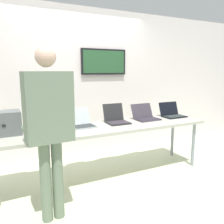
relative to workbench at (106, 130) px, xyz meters
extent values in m
cube|color=beige|center=(0.00, 0.00, -0.73)|extent=(8.00, 8.00, 0.04)
cube|color=silver|center=(0.00, 1.13, 0.60)|extent=(8.00, 0.06, 2.61)
cube|color=black|center=(0.45, 1.08, 0.97)|extent=(0.87, 0.05, 0.46)
cube|color=#285230|center=(0.45, 1.06, 0.97)|extent=(0.81, 0.02, 0.40)
cube|color=#B2B0A2|center=(0.00, 0.00, 0.03)|extent=(3.07, 0.70, 0.04)
cylinder|color=gray|center=(1.43, -0.25, -0.35)|extent=(0.05, 0.05, 0.72)
cylinder|color=gray|center=(1.43, 0.25, -0.35)|extent=(0.05, 0.05, 0.72)
cube|color=#5A605F|center=(-1.29, 0.15, 0.19)|extent=(0.39, 0.29, 0.29)
cube|color=black|center=(-1.29, 0.00, 0.19)|extent=(0.04, 0.01, 0.03)
cube|color=#ACADB3|center=(-0.83, 0.04, 0.06)|extent=(0.33, 0.25, 0.02)
cube|color=#282630|center=(-0.83, 0.03, 0.07)|extent=(0.30, 0.20, 0.00)
cube|color=#ACADB3|center=(-0.84, 0.17, 0.18)|extent=(0.31, 0.07, 0.22)
cube|color=black|center=(-0.84, 0.18, 0.18)|extent=(0.29, 0.06, 0.19)
cube|color=#ACB5B6|center=(-0.30, 0.07, 0.06)|extent=(0.33, 0.27, 0.02)
cube|color=#2B3031|center=(-0.30, 0.06, 0.07)|extent=(0.30, 0.22, 0.00)
cube|color=#ACB5B6|center=(-0.31, 0.25, 0.18)|extent=(0.32, 0.14, 0.23)
cube|color=silver|center=(-0.31, 0.25, 0.18)|extent=(0.29, 0.12, 0.20)
cube|color=#252626|center=(0.23, 0.07, 0.06)|extent=(0.33, 0.27, 0.02)
cube|color=#332D36|center=(0.23, 0.06, 0.07)|extent=(0.30, 0.22, 0.00)
cube|color=#252626|center=(0.24, 0.24, 0.19)|extent=(0.32, 0.09, 0.25)
cube|color=navy|center=(0.24, 0.24, 0.19)|extent=(0.30, 0.08, 0.22)
cube|color=#3B353F|center=(0.76, 0.07, 0.06)|extent=(0.39, 0.25, 0.02)
cube|color=#2D2832|center=(0.76, 0.06, 0.07)|extent=(0.36, 0.20, 0.00)
cube|color=#3B353F|center=(0.76, 0.24, 0.18)|extent=(0.38, 0.12, 0.22)
cube|color=white|center=(0.76, 0.24, 0.17)|extent=(0.35, 0.10, 0.19)
cube|color=black|center=(1.29, 0.07, 0.06)|extent=(0.38, 0.23, 0.02)
cube|color=#2A3231|center=(1.29, 0.05, 0.07)|extent=(0.35, 0.18, 0.00)
cube|color=black|center=(1.29, 0.22, 0.18)|extent=(0.38, 0.09, 0.22)
cube|color=black|center=(1.29, 0.22, 0.17)|extent=(0.35, 0.07, 0.19)
cylinder|color=slate|center=(-0.95, -0.63, -0.28)|extent=(0.12, 0.12, 0.85)
cylinder|color=slate|center=(-0.83, -0.63, -0.28)|extent=(0.12, 0.12, 0.85)
cube|color=slate|center=(-0.89, -0.63, 0.48)|extent=(0.46, 0.29, 0.67)
sphere|color=beige|center=(-0.89, -0.63, 0.95)|extent=(0.19, 0.19, 0.19)
cylinder|color=slate|center=(-1.07, -0.35, 0.19)|extent=(0.09, 0.32, 0.07)
cylinder|color=slate|center=(-0.74, -0.33, 0.19)|extent=(0.09, 0.32, 0.07)
camera|label=1|loc=(-1.27, -2.84, 0.82)|focal=36.47mm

